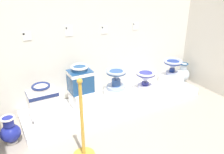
# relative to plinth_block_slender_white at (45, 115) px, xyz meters

# --- Properties ---
(wall_back) EXTENTS (3.97, 0.06, 3.20)m
(wall_back) POSITION_rel_plinth_block_slender_white_xyz_m (1.20, 0.45, 1.43)
(wall_back) COLOR silver
(wall_back) RESTS_ON ground_plane
(display_platform) EXTENTS (3.05, 0.79, 0.13)m
(display_platform) POSITION_rel_plinth_block_slender_white_xyz_m (1.20, 0.00, -0.11)
(display_platform) COLOR white
(display_platform) RESTS_ON ground_plane
(plinth_block_slender_white) EXTENTS (0.34, 0.32, 0.08)m
(plinth_block_slender_white) POSITION_rel_plinth_block_slender_white_xyz_m (0.00, 0.00, 0.00)
(plinth_block_slender_white) COLOR white
(plinth_block_slender_white) RESTS_ON display_platform
(antique_toilet_slender_white) EXTENTS (0.40, 0.30, 0.44)m
(antique_toilet_slender_white) POSITION_rel_plinth_block_slender_white_xyz_m (0.00, 0.00, 0.26)
(antique_toilet_slender_white) COLOR white
(antique_toilet_slender_white) RESTS_ON plinth_block_slender_white
(plinth_block_squat_floral) EXTENTS (0.29, 0.39, 0.27)m
(plinth_block_squat_floral) POSITION_rel_plinth_block_slender_white_xyz_m (0.60, 0.06, 0.09)
(plinth_block_squat_floral) COLOR white
(plinth_block_squat_floral) RESTS_ON display_platform
(antique_toilet_squat_floral) EXTENTS (0.35, 0.29, 0.42)m
(antique_toilet_squat_floral) POSITION_rel_plinth_block_slender_white_xyz_m (0.60, 0.06, 0.44)
(antique_toilet_squat_floral) COLOR navy
(antique_toilet_squat_floral) RESTS_ON plinth_block_squat_floral
(plinth_block_broad_patterned) EXTENTS (0.29, 0.35, 0.17)m
(plinth_block_broad_patterned) POSITION_rel_plinth_block_slender_white_xyz_m (1.22, 0.05, 0.04)
(plinth_block_broad_patterned) COLOR white
(plinth_block_broad_patterned) RESTS_ON display_platform
(antique_toilet_broad_patterned) EXTENTS (0.34, 0.34, 0.33)m
(antique_toilet_broad_patterned) POSITION_rel_plinth_block_slender_white_xyz_m (1.22, 0.05, 0.34)
(antique_toilet_broad_patterned) COLOR #A3B6D9
(antique_toilet_broad_patterned) RESTS_ON plinth_block_broad_patterned
(plinth_block_central_ornate) EXTENTS (0.29, 0.34, 0.07)m
(plinth_block_central_ornate) POSITION_rel_plinth_block_slender_white_xyz_m (1.81, 0.03, -0.01)
(plinth_block_central_ornate) COLOR white
(plinth_block_central_ornate) RESTS_ON display_platform
(antique_toilet_central_ornate) EXTENTS (0.35, 0.35, 0.29)m
(antique_toilet_central_ornate) POSITION_rel_plinth_block_slender_white_xyz_m (1.81, 0.03, 0.22)
(antique_toilet_central_ornate) COLOR silver
(antique_toilet_central_ornate) RESTS_ON plinth_block_central_ornate
(plinth_block_pale_glazed) EXTENTS (0.34, 0.31, 0.19)m
(plinth_block_pale_glazed) POSITION_rel_plinth_block_slender_white_xyz_m (2.43, 0.04, 0.05)
(plinth_block_pale_glazed) COLOR white
(plinth_block_pale_glazed) RESTS_ON display_platform
(antique_toilet_pale_glazed) EXTENTS (0.34, 0.34, 0.28)m
(antique_toilet_pale_glazed) POSITION_rel_plinth_block_slender_white_xyz_m (2.43, 0.04, 0.34)
(antique_toilet_pale_glazed) COLOR #A4B0DA
(antique_toilet_pale_glazed) RESTS_ON plinth_block_pale_glazed
(info_placard_first) EXTENTS (0.12, 0.01, 0.12)m
(info_placard_first) POSITION_rel_plinth_block_slender_white_xyz_m (-0.03, 0.41, 1.08)
(info_placard_first) COLOR white
(info_placard_second) EXTENTS (0.11, 0.01, 0.16)m
(info_placard_second) POSITION_rel_plinth_block_slender_white_xyz_m (0.59, 0.41, 1.09)
(info_placard_second) COLOR white
(info_placard_third) EXTENTS (0.12, 0.01, 0.13)m
(info_placard_third) POSITION_rel_plinth_block_slender_white_xyz_m (1.20, 0.41, 1.05)
(info_placard_third) COLOR white
(info_placard_fourth) EXTENTS (0.11, 0.01, 0.13)m
(info_placard_fourth) POSITION_rel_plinth_block_slender_white_xyz_m (1.81, 0.41, 1.05)
(info_placard_fourth) COLOR white
(decorative_vase_companion) EXTENTS (0.26, 0.26, 0.39)m
(decorative_vase_companion) POSITION_rel_plinth_block_slender_white_xyz_m (-0.49, -0.17, -0.00)
(decorative_vase_companion) COLOR white
(decorative_vase_companion) RESTS_ON ground_plane
(decorative_vase_spare) EXTENTS (0.28, 0.28, 0.42)m
(decorative_vase_spare) POSITION_rel_plinth_block_slender_white_xyz_m (2.88, 0.19, 0.01)
(decorative_vase_spare) COLOR navy
(decorative_vase_spare) RESTS_ON ground_plane
(stanchion_post_near_left) EXTENTS (0.27, 0.27, 1.04)m
(stanchion_post_near_left) POSITION_rel_plinth_block_slender_white_xyz_m (0.25, -0.87, 0.12)
(stanchion_post_near_left) COLOR gold
(stanchion_post_near_left) RESTS_ON ground_plane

